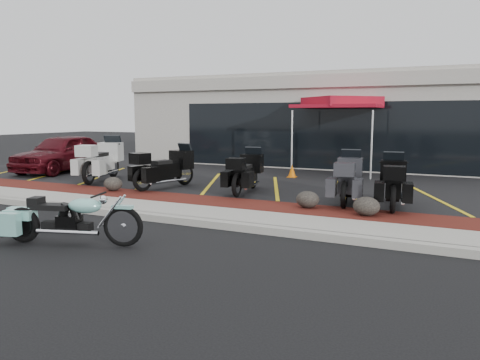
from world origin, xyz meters
The scene contains 18 objects.
ground centered at (0.00, 0.00, 0.00)m, with size 90.00×90.00×0.00m, color black.
curb centered at (0.00, 0.90, 0.07)m, with size 24.00×0.25×0.15m, color gray.
sidewalk centered at (0.00, 1.60, 0.07)m, with size 24.00×1.20×0.15m, color gray.
mulch_bed centered at (0.00, 2.80, 0.08)m, with size 24.00×1.20×0.16m, color #3B130D.
upper_lot centered at (0.00, 8.20, 0.07)m, with size 26.00×9.60×0.15m, color black.
dealership_building centered at (0.00, 14.47, 2.01)m, with size 18.00×8.16×4.00m.
boulder_left centered at (-3.96, 2.98, 0.36)m, with size 0.55×0.46×0.39m, color black.
boulder_mid centered at (1.79, 2.95, 0.35)m, with size 0.55×0.46×0.39m, color black.
boulder_right centered at (3.19, 2.66, 0.36)m, with size 0.57×0.48×0.41m, color black.
hero_cruiser centered at (-0.29, -1.07, 0.48)m, with size 2.72×0.69×0.96m, color #7DC3B9, non-canonical shape.
touring_white centered at (-5.93, 5.32, 0.88)m, with size 2.52×0.96×1.47m, color beige, non-canonical shape.
touring_black_front centered at (-2.72, 4.84, 0.80)m, with size 2.24×0.85×1.30m, color black, non-canonical shape.
touring_black_mid centered at (-0.54, 5.11, 0.77)m, with size 2.12×0.81×1.23m, color black, non-canonical shape.
touring_grey centered at (2.36, 4.84, 0.79)m, with size 2.18×0.83×1.27m, color #333338, non-canonical shape.
touring_black_rear centered at (3.45, 4.70, 0.78)m, with size 2.15×0.82×1.25m, color black, non-canonical shape.
parked_car centered at (-8.83, 5.84, 0.87)m, with size 1.70×4.23×1.44m, color #410910.
traffic_cone centered at (-0.34, 8.02, 0.37)m, with size 0.28×0.28×0.44m, color #CF6006.
popup_canopy centered at (0.81, 10.12, 2.70)m, with size 3.20×3.20×2.81m.
Camera 1 is at (4.94, -7.36, 2.28)m, focal length 35.00 mm.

